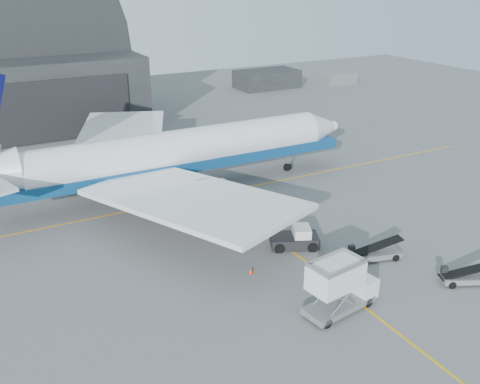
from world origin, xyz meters
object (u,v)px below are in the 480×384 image
belt_loader_a (373,253)px  belt_loader_b (468,277)px  catering_truck (339,287)px  pushback_tug (296,239)px  airliner (166,155)px

belt_loader_a → belt_loader_b: 8.25m
catering_truck → pushback_tug: 11.08m
pushback_tug → airliner: bearing=132.5°
catering_truck → belt_loader_b: 12.65m
pushback_tug → catering_truck: bearing=-81.7°
airliner → belt_loader_a: size_ratio=9.34×
catering_truck → belt_loader_a: 9.56m
pushback_tug → belt_loader_a: bearing=-23.9°
catering_truck → airliner: bearing=87.5°
pushback_tug → belt_loader_a: 7.44m
catering_truck → belt_loader_a: bearing=23.6°
airliner → pushback_tug: airliner is taller
airliner → belt_loader_a: airliner is taller
catering_truck → belt_loader_b: bearing=-17.5°
airliner → pushback_tug: bearing=-71.8°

